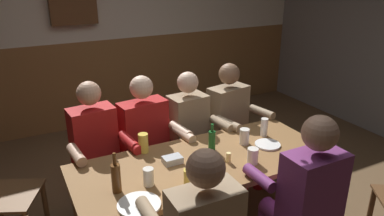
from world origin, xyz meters
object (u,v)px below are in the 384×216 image
(plate_1, at_px, (139,205))
(pint_glass_5, at_px, (190,180))
(dining_table, at_px, (204,171))
(person_5, at_px, (305,192))
(pint_glass_4, at_px, (143,143))
(pint_glass_7, at_px, (264,127))
(pint_glass_2, at_px, (192,170))
(person_3, at_px, (233,120))
(table_candle, at_px, (229,158))
(pint_glass_3, at_px, (207,169))
(plate_0, at_px, (268,145))
(person_2, at_px, (192,130))
(pint_glass_1, at_px, (149,177))
(pint_glass_0, at_px, (253,156))
(bottle_0, at_px, (116,177))
(condiment_caddy, at_px, (172,160))
(person_1, at_px, (148,138))
(person_0, at_px, (98,150))
(pint_glass_6, at_px, (244,136))
(bottle_1, at_px, (212,140))

(plate_1, xyz_separation_m, pint_glass_5, (0.36, 0.02, 0.07))
(dining_table, relative_size, person_5, 1.55)
(pint_glass_4, distance_m, pint_glass_7, 1.05)
(pint_glass_2, bearing_deg, person_3, 42.60)
(person_5, bearing_deg, table_candle, 115.31)
(person_5, height_order, pint_glass_3, person_5)
(person_5, distance_m, pint_glass_4, 1.25)
(plate_0, bearing_deg, person_2, 117.79)
(person_3, relative_size, pint_glass_1, 9.93)
(pint_glass_4, bearing_deg, pint_glass_0, -39.25)
(pint_glass_7, bearing_deg, person_2, 131.30)
(person_5, height_order, bottle_0, person_5)
(condiment_caddy, bearing_deg, person_2, 50.90)
(person_2, bearing_deg, person_1, -5.64)
(person_0, relative_size, pint_glass_2, 10.97)
(plate_0, bearing_deg, person_1, 139.83)
(plate_0, distance_m, pint_glass_2, 0.79)
(pint_glass_0, height_order, pint_glass_2, pint_glass_0)
(bottle_0, height_order, pint_glass_0, bottle_0)
(person_2, height_order, pint_glass_6, person_2)
(person_1, xyz_separation_m, plate_0, (0.79, -0.67, 0.05))
(dining_table, relative_size, person_2, 1.64)
(pint_glass_4, bearing_deg, pint_glass_1, -106.27)
(pint_glass_7, bearing_deg, plate_1, -160.88)
(person_3, relative_size, person_5, 0.97)
(bottle_1, height_order, pint_glass_7, bottle_1)
(pint_glass_6, bearing_deg, pint_glass_7, 11.88)
(pint_glass_6, bearing_deg, plate_0, -37.20)
(pint_glass_1, height_order, pint_glass_4, pint_glass_4)
(condiment_caddy, xyz_separation_m, pint_glass_3, (0.13, -0.30, 0.05))
(pint_glass_2, bearing_deg, plate_1, -161.80)
(person_5, distance_m, plate_1, 1.08)
(condiment_caddy, distance_m, pint_glass_0, 0.60)
(dining_table, relative_size, pint_glass_3, 14.08)
(pint_glass_3, bearing_deg, pint_glass_2, 147.03)
(pint_glass_3, bearing_deg, condiment_caddy, 113.15)
(person_3, bearing_deg, plate_0, 70.37)
(pint_glass_3, bearing_deg, pint_glass_1, 165.42)
(person_1, height_order, person_3, person_3)
(bottle_0, relative_size, pint_glass_4, 1.81)
(bottle_1, bearing_deg, pint_glass_7, 2.05)
(pint_glass_6, distance_m, pint_glass_7, 0.25)
(person_5, distance_m, pint_glass_5, 0.76)
(dining_table, height_order, pint_glass_6, pint_glass_6)
(bottle_0, bearing_deg, pint_glass_5, -24.13)
(person_3, height_order, condiment_caddy, person_3)
(bottle_0, xyz_separation_m, pint_glass_3, (0.60, -0.12, -0.04))
(pint_glass_5, bearing_deg, condiment_caddy, 83.09)
(bottle_0, bearing_deg, person_3, 27.97)
(table_candle, xyz_separation_m, pint_glass_6, (0.28, 0.20, 0.03))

